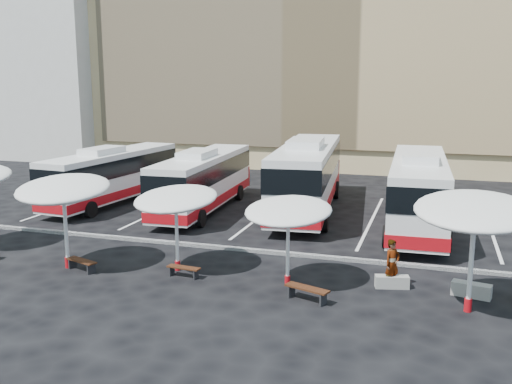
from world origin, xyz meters
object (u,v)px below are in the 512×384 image
(bus_0, at_px, (113,174))
(wood_bench_3, at_px, (307,291))
(sunshade_2, at_px, (176,199))
(passenger_0, at_px, (392,264))
(sunshade_1, at_px, (63,189))
(conc_bench_1, at_px, (471,290))
(bus_3, at_px, (418,189))
(wood_bench_2, at_px, (184,269))
(bus_2, at_px, (308,174))
(conc_bench_0, at_px, (392,282))
(wood_bench_1, at_px, (82,262))
(bus_1, at_px, (203,179))
(sunshade_4, at_px, (475,211))
(sunshade_3, at_px, (288,211))

(bus_0, height_order, wood_bench_3, bus_0)
(sunshade_2, xyz_separation_m, passenger_0, (8.30, 0.61, -2.01))
(sunshade_1, relative_size, sunshade_2, 1.08)
(conc_bench_1, bearing_deg, bus_0, 154.05)
(bus_3, height_order, wood_bench_3, bus_3)
(bus_0, height_order, wood_bench_2, bus_0)
(bus_2, xyz_separation_m, conc_bench_0, (5.71, -11.34, -1.96))
(wood_bench_3, bearing_deg, wood_bench_1, 177.73)
(bus_2, relative_size, wood_bench_1, 9.05)
(bus_1, relative_size, bus_3, 0.91)
(bus_1, relative_size, bus_2, 0.84)
(wood_bench_1, height_order, wood_bench_2, wood_bench_1)
(bus_3, bearing_deg, sunshade_4, -81.36)
(wood_bench_2, distance_m, conc_bench_0, 7.85)
(bus_1, xyz_separation_m, conc_bench_1, (14.20, -9.71, -1.60))
(sunshade_3, distance_m, conc_bench_1, 6.98)
(bus_1, height_order, conc_bench_1, bus_1)
(bus_0, xyz_separation_m, bus_2, (11.83, 1.53, 0.38))
(wood_bench_2, relative_size, wood_bench_3, 0.83)
(sunshade_1, xyz_separation_m, wood_bench_1, (0.77, -0.18, -2.90))
(sunshade_4, bearing_deg, sunshade_3, 174.86)
(sunshade_4, xyz_separation_m, conc_bench_1, (0.18, 1.42, -3.14))
(bus_0, distance_m, bus_3, 18.06)
(bus_0, relative_size, bus_1, 0.98)
(bus_1, xyz_separation_m, sunshade_4, (14.03, -11.12, 1.54))
(bus_0, distance_m, bus_2, 11.94)
(sunshade_4, relative_size, conc_bench_0, 3.41)
(wood_bench_3, relative_size, passenger_0, 0.91)
(sunshade_4, bearing_deg, bus_1, 141.59)
(sunshade_2, bearing_deg, bus_1, 107.14)
(wood_bench_2, bearing_deg, wood_bench_3, -10.42)
(sunshade_1, bearing_deg, sunshade_3, 4.63)
(bus_1, distance_m, wood_bench_3, 14.82)
(wood_bench_3, bearing_deg, sunshade_3, 128.75)
(bus_0, bearing_deg, conc_bench_1, -20.92)
(bus_3, distance_m, passenger_0, 9.37)
(sunshade_2, height_order, wood_bench_3, sunshade_2)
(bus_2, xyz_separation_m, sunshade_1, (-6.98, -12.98, 1.06))
(wood_bench_1, bearing_deg, conc_bench_0, 8.66)
(bus_3, xyz_separation_m, wood_bench_1, (-12.43, -11.13, -1.69))
(conc_bench_1, bearing_deg, sunshade_1, -174.15)
(sunshade_1, bearing_deg, conc_bench_1, 5.85)
(wood_bench_3, distance_m, conc_bench_0, 3.46)
(wood_bench_3, bearing_deg, conc_bench_0, 39.13)
(bus_2, xyz_separation_m, sunshade_3, (2.01, -12.25, 0.63))
(wood_bench_3, height_order, passenger_0, passenger_0)
(bus_0, relative_size, wood_bench_1, 7.48)
(bus_1, bearing_deg, sunshade_3, -56.64)
(sunshade_1, bearing_deg, conc_bench_0, 7.35)
(wood_bench_2, xyz_separation_m, conc_bench_0, (7.75, 1.25, -0.09))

